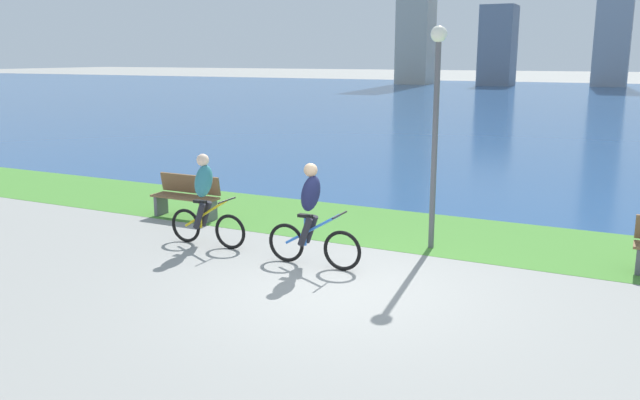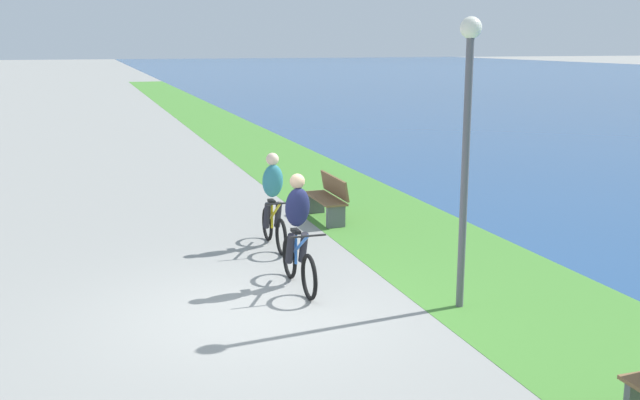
% 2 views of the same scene
% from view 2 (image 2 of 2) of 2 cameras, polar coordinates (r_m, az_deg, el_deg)
% --- Properties ---
extents(ground_plane, '(300.00, 300.00, 0.00)m').
position_cam_2_polar(ground_plane, '(10.02, -4.78, -8.66)').
color(ground_plane, gray).
extents(grass_strip_bayside, '(120.00, 2.99, 0.01)m').
position_cam_2_polar(grass_strip_bayside, '(11.36, 13.63, -6.42)').
color(grass_strip_bayside, '#478433').
rests_on(grass_strip_bayside, ground).
extents(cyclist_lead, '(1.67, 0.52, 1.70)m').
position_cam_2_polar(cyclist_lead, '(10.75, -1.70, -2.48)').
color(cyclist_lead, black).
rests_on(cyclist_lead, ground).
extents(cyclist_trailing, '(1.60, 0.52, 1.67)m').
position_cam_2_polar(cyclist_trailing, '(12.91, -3.61, -0.05)').
color(cyclist_trailing, black).
rests_on(cyclist_trailing, ground).
extents(bench_near_path, '(1.50, 0.47, 0.90)m').
position_cam_2_polar(bench_near_path, '(14.95, 0.63, 0.14)').
color(bench_near_path, brown).
rests_on(bench_near_path, ground).
extents(lamppost_tall, '(0.28, 0.28, 3.85)m').
position_cam_2_polar(lamppost_tall, '(9.84, 11.21, 5.93)').
color(lamppost_tall, '#595960').
rests_on(lamppost_tall, ground).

